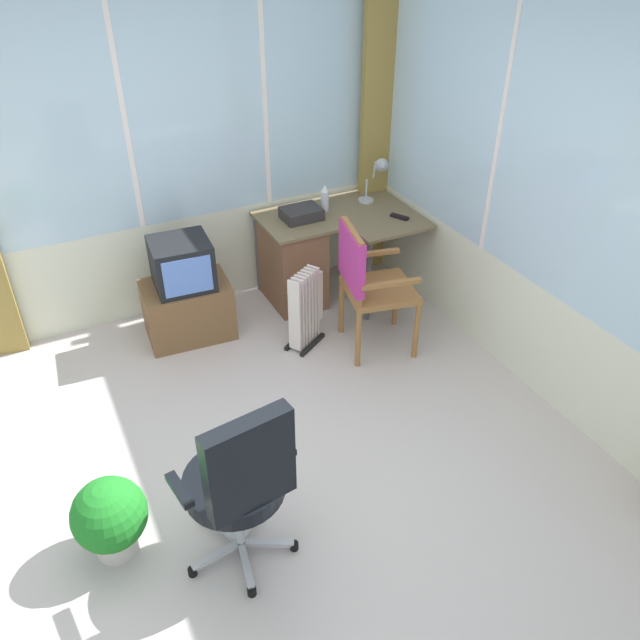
{
  "coord_description": "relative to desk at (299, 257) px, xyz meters",
  "views": [
    {
      "loc": [
        -0.76,
        -2.39,
        2.9
      ],
      "look_at": [
        0.73,
        0.6,
        0.62
      ],
      "focal_mm": 35.8,
      "sensor_mm": 36.0,
      "label": 1
    }
  ],
  "objects": [
    {
      "name": "tv_remote",
      "position": [
        0.73,
        -0.33,
        0.34
      ],
      "size": [
        0.11,
        0.15,
        0.02
      ],
      "primitive_type": "cube",
      "rotation": [
        0.0,
        0.0,
        0.49
      ],
      "color": "black",
      "rests_on": "desk"
    },
    {
      "name": "space_heater",
      "position": [
        -0.22,
        -0.6,
        -0.08
      ],
      "size": [
        0.36,
        0.31,
        0.61
      ],
      "color": "silver",
      "rests_on": "ground"
    },
    {
      "name": "office_chair",
      "position": [
        -1.31,
        -2.19,
        0.22
      ],
      "size": [
        0.62,
        0.57,
        1.05
      ],
      "color": "#B7B7BF",
      "rests_on": "ground"
    },
    {
      "name": "potted_plant",
      "position": [
        -1.9,
        -1.83,
        -0.13
      ],
      "size": [
        0.38,
        0.38,
        0.47
      ],
      "color": "beige",
      "rests_on": "ground"
    },
    {
      "name": "north_window_panel",
      "position": [
        -1.13,
        0.37,
        0.94
      ],
      "size": [
        4.15,
        0.07,
        2.66
      ],
      "color": "silver",
      "rests_on": "ground"
    },
    {
      "name": "tv_on_stand",
      "position": [
        -0.98,
        -0.1,
        -0.03
      ],
      "size": [
        0.67,
        0.49,
        0.8
      ],
      "color": "brown",
      "rests_on": "ground"
    },
    {
      "name": "curtain_corner",
      "position": [
        0.84,
        0.24,
        0.89
      ],
      "size": [
        0.29,
        0.09,
        2.56
      ],
      "primitive_type": "cube",
      "rotation": [
        0.0,
        0.0,
        -0.09
      ],
      "color": "olive",
      "rests_on": "ground"
    },
    {
      "name": "desk",
      "position": [
        0.0,
        0.0,
        0.0
      ],
      "size": [
        1.21,
        0.9,
        0.72
      ],
      "color": "brown",
      "rests_on": "ground"
    },
    {
      "name": "desk_lamp",
      "position": [
        0.74,
        0.02,
        0.57
      ],
      "size": [
        0.24,
        0.2,
        0.37
      ],
      "color": "#B2B7BC",
      "rests_on": "desk"
    },
    {
      "name": "east_window_panel",
      "position": [
        0.97,
        -1.79,
        0.94
      ],
      "size": [
        0.07,
        4.26,
        2.66
      ],
      "color": "silver",
      "rests_on": "ground"
    },
    {
      "name": "ground",
      "position": [
        -1.13,
        -1.79,
        -0.42
      ],
      "size": [
        5.15,
        5.26,
        0.06
      ],
      "primitive_type": "cube",
      "color": "beige"
    },
    {
      "name": "paper_tray",
      "position": [
        0.04,
        0.01,
        0.38
      ],
      "size": [
        0.3,
        0.23,
        0.09
      ],
      "primitive_type": "cube",
      "rotation": [
        0.0,
        0.0,
        0.01
      ],
      "color": "#2C282A",
      "rests_on": "desk"
    },
    {
      "name": "wooden_armchair",
      "position": [
        0.12,
        -0.83,
        0.24
      ],
      "size": [
        0.58,
        0.57,
        0.99
      ],
      "color": "#986435",
      "rests_on": "ground"
    },
    {
      "name": "spray_bottle",
      "position": [
        0.27,
        0.07,
        0.44
      ],
      "size": [
        0.06,
        0.06,
        0.22
      ],
      "color": "silver",
      "rests_on": "desk"
    }
  ]
}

